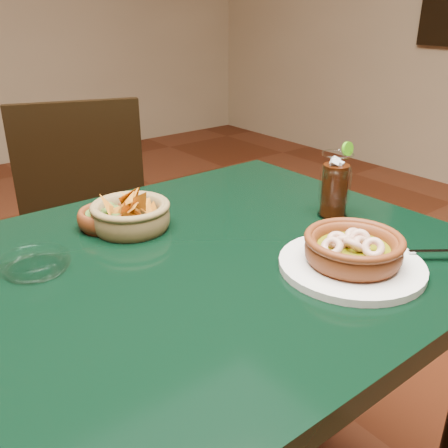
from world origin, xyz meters
TOP-DOWN VIEW (x-y plane):
  - dining_table at (0.00, 0.00)m, footprint 1.20×0.80m
  - dining_chair at (0.18, 0.70)m, footprint 0.53×0.53m
  - shrimp_plate at (0.28, -0.20)m, footprint 0.32×0.25m
  - chip_basket at (0.06, 0.19)m, footprint 0.19×0.19m
  - guacamole_ramekin at (0.03, 0.23)m, footprint 0.13×0.13m
  - cola_drink at (0.44, -0.02)m, footprint 0.14×0.14m
  - glass_ashtray at (-0.15, 0.13)m, footprint 0.13×0.13m

SIDE VIEW (x-z plane):
  - dining_chair at x=0.18m, z-range 0.05..0.95m
  - dining_table at x=0.00m, z-range 0.28..1.03m
  - glass_ashtray at x=-0.15m, z-range 0.75..0.78m
  - guacamole_ramekin at x=0.03m, z-range 0.75..0.79m
  - chip_basket at x=0.06m, z-range 0.72..0.84m
  - shrimp_plate at x=0.28m, z-range 0.74..0.82m
  - cola_drink at x=0.44m, z-range 0.74..0.90m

